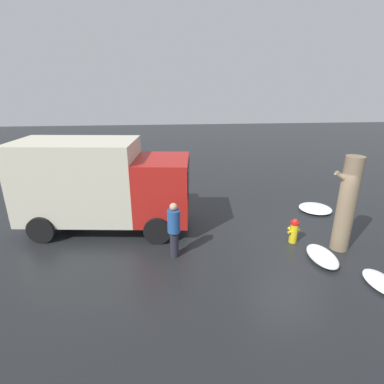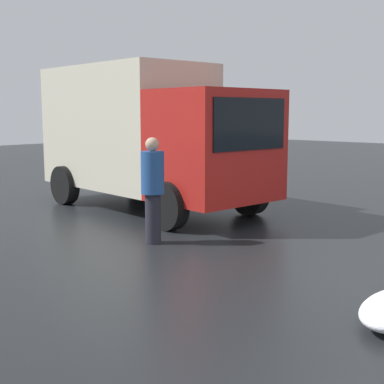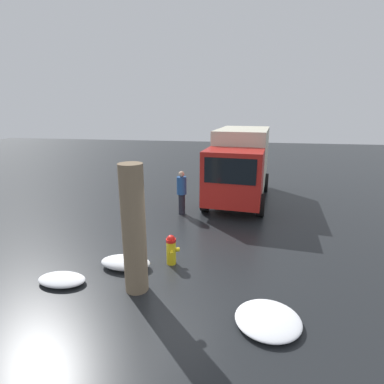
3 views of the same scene
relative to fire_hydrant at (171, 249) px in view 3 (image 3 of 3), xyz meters
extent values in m
plane|color=black|center=(0.00, 0.00, -0.43)|extent=(60.00, 60.00, 0.00)
cylinder|color=yellow|center=(0.00, 0.00, -0.11)|extent=(0.26, 0.26, 0.65)
cylinder|color=red|center=(0.00, 0.00, 0.26)|extent=(0.27, 0.27, 0.08)
sphere|color=red|center=(0.00, 0.00, 0.30)|extent=(0.22, 0.22, 0.22)
cylinder|color=yellow|center=(0.06, -0.16, -0.03)|extent=(0.14, 0.13, 0.11)
cylinder|color=yellow|center=(0.17, 0.06, -0.03)|extent=(0.12, 0.12, 0.09)
cylinder|color=yellow|center=(-0.17, -0.06, -0.03)|extent=(0.12, 0.12, 0.09)
cylinder|color=#7F6B51|center=(-1.30, 0.52, 1.07)|extent=(0.54, 0.54, 3.01)
cylinder|color=#7F6B51|center=(-1.06, 0.52, 1.91)|extent=(0.61, 0.15, 0.49)
cube|color=red|center=(4.24, -1.47, 1.08)|extent=(2.02, 2.41, 2.13)
cube|color=black|center=(3.34, -1.38, 1.51)|extent=(0.23, 1.86, 0.94)
cube|color=beige|center=(7.13, -1.79, 1.38)|extent=(4.24, 2.65, 2.72)
cylinder|color=black|center=(4.21, -2.59, 0.02)|extent=(0.92, 0.38, 0.90)
cylinder|color=black|center=(4.45, -0.38, 0.02)|extent=(0.92, 0.38, 0.90)
cylinder|color=black|center=(8.01, -3.00, 0.02)|extent=(0.92, 0.38, 0.90)
cylinder|color=black|center=(8.25, -0.79, 0.02)|extent=(0.92, 0.38, 0.90)
cylinder|color=#23232D|center=(3.94, 0.51, -0.02)|extent=(0.26, 0.26, 0.83)
cylinder|color=#234C8C|center=(3.94, 0.51, 0.75)|extent=(0.38, 0.38, 0.69)
sphere|color=tan|center=(3.94, 0.51, 1.20)|extent=(0.23, 0.23, 0.23)
ellipsoid|color=white|center=(-2.00, -2.43, -0.34)|extent=(1.30, 1.30, 0.19)
ellipsoid|color=white|center=(-0.41, 1.16, -0.28)|extent=(0.74, 1.35, 0.30)
ellipsoid|color=white|center=(-1.37, 2.41, -0.33)|extent=(0.70, 1.19, 0.20)
camera|label=1|loc=(4.13, 8.43, 4.55)|focal=28.00mm
camera|label=2|loc=(-2.29, 6.53, 1.72)|focal=50.00mm
camera|label=3|loc=(-7.17, -1.78, 3.71)|focal=28.00mm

